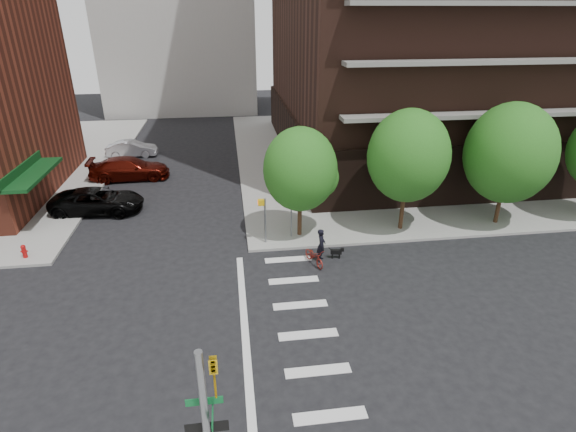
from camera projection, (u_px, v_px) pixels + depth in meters
ground at (233, 341)px, 17.60m from camera, size 120.00×120.00×0.00m
sidewalk_ne at (451, 150)px, 41.22m from camera, size 39.00×33.00×0.15m
crosswalk at (289, 336)px, 17.87m from camera, size 3.85×13.00×0.01m
tree_a at (300, 169)px, 24.05m from camera, size 4.00×4.00×5.90m
tree_b at (408, 156)px, 24.57m from camera, size 4.50×4.50×6.65m
tree_c at (510, 153)px, 25.35m from camera, size 5.00×5.00×6.80m
pedestrian_signal at (271, 213)px, 24.24m from camera, size 2.18×0.67×2.60m
fire_hydrant at (24, 251)px, 23.11m from camera, size 0.24×0.24×0.73m
parked_car_black at (98, 201)px, 28.51m from camera, size 3.09×5.85×1.57m
parked_car_maroon at (129, 168)px, 34.10m from camera, size 2.61×5.94×1.70m
parked_car_silver at (132, 149)px, 39.46m from camera, size 1.51×4.28×1.41m
scooter at (314, 256)px, 22.79m from camera, size 1.13×1.81×0.90m
dog_walker at (321, 245)px, 22.95m from camera, size 0.75×0.60×1.77m
dog at (337, 252)px, 23.36m from camera, size 0.70×0.28×0.58m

